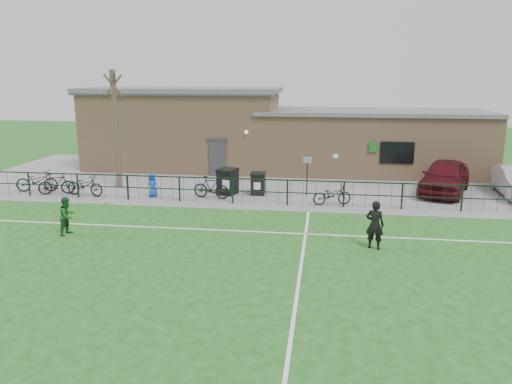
# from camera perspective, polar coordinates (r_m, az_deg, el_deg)

# --- Properties ---
(ground) EXTENTS (90.00, 90.00, 0.00)m
(ground) POSITION_cam_1_polar(r_m,az_deg,el_deg) (15.14, -2.68, -9.17)
(ground) COLOR #185118
(ground) RESTS_ON ground
(paving_strip) EXTENTS (34.00, 13.00, 0.02)m
(paving_strip) POSITION_cam_1_polar(r_m,az_deg,el_deg) (27.96, 2.43, 1.42)
(paving_strip) COLOR slate
(paving_strip) RESTS_ON ground
(pitch_line_touch) EXTENTS (28.00, 0.10, 0.01)m
(pitch_line_touch) POSITION_cam_1_polar(r_m,az_deg,el_deg) (22.45, 1.00, -1.58)
(pitch_line_touch) COLOR white
(pitch_line_touch) RESTS_ON ground
(pitch_line_mid) EXTENTS (28.00, 0.10, 0.01)m
(pitch_line_mid) POSITION_cam_1_polar(r_m,az_deg,el_deg) (18.84, -0.43, -4.54)
(pitch_line_mid) COLOR white
(pitch_line_mid) RESTS_ON ground
(pitch_line_perp) EXTENTS (0.10, 16.00, 0.01)m
(pitch_line_perp) POSITION_cam_1_polar(r_m,az_deg,el_deg) (14.92, 5.00, -9.54)
(pitch_line_perp) COLOR white
(pitch_line_perp) RESTS_ON ground
(perimeter_fence) EXTENTS (28.00, 0.10, 1.20)m
(perimeter_fence) POSITION_cam_1_polar(r_m,az_deg,el_deg) (22.50, 1.07, 0.02)
(perimeter_fence) COLOR black
(perimeter_fence) RESTS_ON ground
(bare_tree) EXTENTS (0.30, 0.30, 6.00)m
(bare_tree) POSITION_cam_1_polar(r_m,az_deg,el_deg) (26.61, -15.71, 6.85)
(bare_tree) COLOR #453629
(bare_tree) RESTS_ON ground
(wheelie_bin_left) EXTENTS (1.01, 1.08, 1.19)m
(wheelie_bin_left) POSITION_cam_1_polar(r_m,az_deg,el_deg) (24.44, -3.25, 1.11)
(wheelie_bin_left) COLOR black
(wheelie_bin_left) RESTS_ON paving_strip
(wheelie_bin_right) EXTENTS (0.68, 0.77, 1.00)m
(wheelie_bin_right) POSITION_cam_1_polar(r_m,az_deg,el_deg) (24.40, 0.25, 0.89)
(wheelie_bin_right) COLOR black
(wheelie_bin_right) RESTS_ON paving_strip
(sign_post) EXTENTS (0.07, 0.07, 2.00)m
(sign_post) POSITION_cam_1_polar(r_m,az_deg,el_deg) (24.22, 5.86, 1.93)
(sign_post) COLOR black
(sign_post) RESTS_ON paving_strip
(car_maroon) EXTENTS (3.57, 5.25, 1.66)m
(car_maroon) POSITION_cam_1_polar(r_m,az_deg,el_deg) (26.27, 20.77, 1.65)
(car_maroon) COLOR #480C16
(car_maroon) RESTS_ON paving_strip
(bicycle_a) EXTENTS (2.16, 1.12, 1.08)m
(bicycle_a) POSITION_cam_1_polar(r_m,az_deg,el_deg) (27.27, -23.76, 1.16)
(bicycle_a) COLOR black
(bicycle_a) RESTS_ON paving_strip
(bicycle_b) EXTENTS (1.78, 1.08, 1.03)m
(bicycle_b) POSITION_cam_1_polar(r_m,az_deg,el_deg) (26.28, -21.86, 0.86)
(bicycle_b) COLOR black
(bicycle_b) RESTS_ON paving_strip
(bicycle_c) EXTENTS (2.04, 0.98, 1.03)m
(bicycle_c) POSITION_cam_1_polar(r_m,az_deg,el_deg) (25.52, -18.97, 0.74)
(bicycle_c) COLOR black
(bicycle_c) RESTS_ON paving_strip
(bicycle_d) EXTENTS (1.85, 0.81, 1.07)m
(bicycle_d) POSITION_cam_1_polar(r_m,az_deg,el_deg) (23.69, -5.14, 0.54)
(bicycle_d) COLOR black
(bicycle_d) RESTS_ON paving_strip
(bicycle_e) EXTENTS (1.86, 1.09, 0.92)m
(bicycle_e) POSITION_cam_1_polar(r_m,az_deg,el_deg) (22.70, 8.67, -0.32)
(bicycle_e) COLOR black
(bicycle_e) RESTS_ON paving_strip
(spectator_child) EXTENTS (0.64, 0.49, 1.15)m
(spectator_child) POSITION_cam_1_polar(r_m,az_deg,el_deg) (24.37, -11.73, 0.77)
(spectator_child) COLOR blue
(spectator_child) RESTS_ON paving_strip
(goalkeeper_kick) EXTENTS (1.79, 3.79, 2.69)m
(goalkeeper_kick) POSITION_cam_1_polar(r_m,az_deg,el_deg) (17.35, 13.30, -3.45)
(goalkeeper_kick) COLOR black
(goalkeeper_kick) RESTS_ON ground
(outfield_player) EXTENTS (0.67, 0.79, 1.42)m
(outfield_player) POSITION_cam_1_polar(r_m,az_deg,el_deg) (19.62, -20.76, -2.55)
(outfield_player) COLOR #18541D
(outfield_player) RESTS_ON ground
(ball_ground) EXTENTS (0.22, 0.22, 0.22)m
(ball_ground) POSITION_cam_1_polar(r_m,az_deg,el_deg) (23.73, -16.68, -1.07)
(ball_ground) COLOR silver
(ball_ground) RESTS_ON ground
(clubhouse) EXTENTS (24.25, 5.40, 4.96)m
(clubhouse) POSITION_cam_1_polar(r_m,az_deg,el_deg) (30.64, 1.38, 6.68)
(clubhouse) COLOR tan
(clubhouse) RESTS_ON ground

